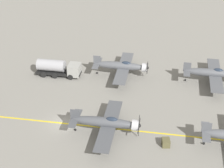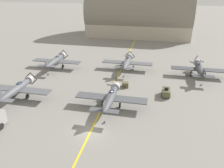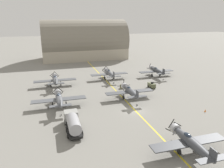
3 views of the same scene
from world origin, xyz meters
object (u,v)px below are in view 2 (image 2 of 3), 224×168
Objects in this scene: airplane_far_right at (199,69)px; tow_tractor at (166,92)px; airplane_far_left at (56,60)px; hangar at (139,16)px; airplane_mid_left at (17,89)px; airplane_mid_center at (111,97)px; airplane_far_center at (127,62)px; supply_crate_by_tanker at (125,85)px.

tow_tractor is at bearing -136.82° from airplane_far_right.
hangar reaches higher than airplane_far_left.
airplane_mid_left is (-33.24, -17.30, 0.00)m from airplane_far_right.
airplane_far_left is at bearing 169.54° from airplane_far_right.
hangar is (-1.24, 56.75, 5.44)m from airplane_mid_center.
hangar is at bearing 100.85° from airplane_far_right.
hangar is at bearing 80.20° from airplane_far_center.
tow_tractor is (26.08, 6.65, -1.22)m from airplane_mid_left.
airplane_mid_left is at bearing -165.40° from airplane_far_right.
airplane_mid_left is 9.52× the size of supply_crate_by_tanker.
airplane_far_left is 9.52× the size of supply_crate_by_tanker.
airplane_mid_center is at bearing -145.16° from tow_tractor.
airplane_far_left is 17.25m from airplane_far_center.
airplane_far_center is at bearing -88.12° from hangar.
airplane_far_center is at bearing 91.24° from airplane_mid_center.
airplane_mid_left is 1.00× the size of airplane_mid_center.
tow_tractor is (9.07, -11.72, -1.22)m from airplane_far_center.
airplane_far_center is at bearing 163.32° from airplane_far_right.
tow_tractor is at bearing -63.95° from airplane_far_center.
airplane_far_left is 19.60m from supply_crate_by_tanker.
airplane_far_right is 16.26m from airplane_far_center.
hangar is at bearing 69.15° from airplane_far_left.
airplane_far_right is at bearing -66.25° from hangar.
airplane_far_left is at bearing -110.99° from hangar.
hangar reaches higher than tow_tractor.
airplane_far_center is 9.84m from supply_crate_by_tanker.
airplane_mid_left is (0.06, -15.88, 0.00)m from airplane_far_left.
airplane_mid_center is 0.31× the size of hangar.
airplane_far_left and airplane_far_center have the same top height.
airplane_mid_center reaches higher than supply_crate_by_tanker.
airplane_far_left is 44.45m from hangar.
tow_tractor reaches higher than supply_crate_by_tanker.
airplane_mid_left is at bearing -144.48° from airplane_far_center.
airplane_mid_left is 4.62× the size of tow_tractor.
airplane_mid_center is (16.98, 0.32, 0.00)m from airplane_mid_left.
supply_crate_by_tanker is at bearing -95.17° from airplane_far_center.
airplane_far_right is at bearing 2.58° from airplane_far_left.
hangar reaches higher than airplane_far_right.
supply_crate_by_tanker is at bearing 165.55° from tow_tractor.
hangar reaches higher than airplane_mid_left.
airplane_far_center is 9.52× the size of supply_crate_by_tanker.
airplane_mid_left is 59.45m from hangar.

